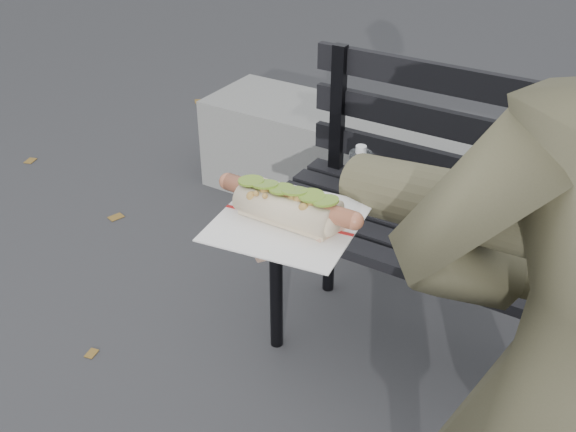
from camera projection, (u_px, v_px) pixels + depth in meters
name	position (u px, v px, depth m)	size (l,w,h in m)	color
park_bench	(535.00, 230.00, 1.77)	(1.50, 0.44, 0.88)	black
concrete_block	(342.00, 159.00, 2.83)	(1.20, 0.40, 0.40)	slate
held_hotdog	(448.00, 217.00, 0.85)	(0.64, 0.30, 0.20)	brown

